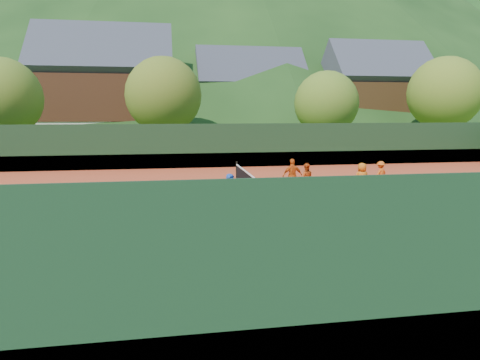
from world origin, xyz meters
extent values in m
plane|color=#305119|center=(0.00, 0.00, 0.00)|extent=(400.00, 400.00, 0.00)
cube|color=#BD3E1E|center=(0.00, 0.00, 0.01)|extent=(40.00, 24.00, 0.02)
cone|color=#153613|center=(90.00, 150.00, 47.50)|extent=(260.00, 260.00, 95.00)
imported|color=#18429E|center=(-1.55, -2.46, 0.85)|extent=(0.71, 0.60, 1.65)
imported|color=#CA4612|center=(2.64, 1.90, 0.73)|extent=(0.79, 0.67, 1.43)
imported|color=#DB5913|center=(2.04, 2.07, 0.84)|extent=(0.96, 0.41, 1.63)
imported|color=orange|center=(5.03, 1.05, 0.77)|extent=(0.74, 0.48, 1.50)
imported|color=#DE5813|center=(7.09, 3.21, 0.66)|extent=(0.96, 0.78, 1.29)
sphere|color=#CED924|center=(2.99, -6.04, 0.05)|extent=(0.07, 0.07, 0.07)
sphere|color=#CED924|center=(-6.68, -6.53, 0.05)|extent=(0.07, 0.07, 0.07)
sphere|color=#CED924|center=(1.78, -5.17, 0.05)|extent=(0.07, 0.07, 0.07)
sphere|color=#CED924|center=(-7.87, -4.65, 0.05)|extent=(0.07, 0.07, 0.07)
sphere|color=#CED924|center=(-3.14, -7.47, 0.05)|extent=(0.07, 0.07, 0.07)
sphere|color=#CED924|center=(-3.39, -9.28, 0.05)|extent=(0.07, 0.07, 0.07)
sphere|color=#CED924|center=(-4.40, -3.34, 0.05)|extent=(0.07, 0.07, 0.07)
sphere|color=#CED924|center=(3.30, -2.74, 0.05)|extent=(0.07, 0.07, 0.07)
sphere|color=#CED924|center=(3.04, -2.29, 0.05)|extent=(0.07, 0.07, 0.07)
sphere|color=#CED924|center=(-0.33, -4.52, 0.05)|extent=(0.07, 0.07, 0.07)
sphere|color=#CED924|center=(-4.04, -9.21, 0.05)|extent=(0.07, 0.07, 0.07)
sphere|color=#CED924|center=(-2.73, -1.38, 0.05)|extent=(0.07, 0.07, 0.07)
sphere|color=#CED924|center=(-4.87, -9.06, 0.05)|extent=(0.07, 0.07, 0.07)
sphere|color=#CED924|center=(-6.58, -6.25, 0.05)|extent=(0.07, 0.07, 0.07)
sphere|color=#CED924|center=(5.84, -3.26, 0.05)|extent=(0.07, 0.07, 0.07)
sphere|color=#CED924|center=(-4.74, -1.68, 0.05)|extent=(0.07, 0.07, 0.07)
sphere|color=#CED924|center=(-4.08, -9.39, 0.05)|extent=(0.07, 0.07, 0.07)
sphere|color=#CED924|center=(-2.08, -1.76, 0.05)|extent=(0.07, 0.07, 0.07)
sphere|color=#CED924|center=(-9.21, -1.10, 0.05)|extent=(0.07, 0.07, 0.07)
sphere|color=#CED924|center=(-0.83, -7.21, 0.05)|extent=(0.07, 0.07, 0.07)
cube|color=silver|center=(0.00, -5.49, 0.02)|extent=(23.77, 0.06, 0.00)
cube|color=white|center=(0.00, 5.49, 0.02)|extent=(23.77, 0.06, 0.00)
cube|color=white|center=(0.00, -4.12, 0.02)|extent=(23.77, 0.06, 0.00)
cube|color=silver|center=(0.00, 4.12, 0.02)|extent=(23.77, 0.06, 0.00)
cube|color=white|center=(-6.40, 0.00, 0.02)|extent=(0.06, 8.23, 0.00)
cube|color=white|center=(6.40, 0.00, 0.02)|extent=(0.06, 8.23, 0.00)
cube|color=silver|center=(0.00, 0.00, 0.02)|extent=(12.80, 0.06, 0.00)
cube|color=white|center=(0.00, 0.00, 0.02)|extent=(0.06, 10.97, 0.00)
cube|color=black|center=(0.00, 0.00, 0.47)|extent=(0.03, 11.97, 0.90)
cube|color=white|center=(0.00, 0.00, 0.94)|extent=(0.05, 11.97, 0.06)
cylinder|color=black|center=(0.00, -5.99, 0.57)|extent=(0.10, 0.10, 1.10)
cylinder|color=black|center=(0.00, 5.99, 0.57)|extent=(0.10, 0.10, 1.10)
cube|color=black|center=(0.00, 12.00, 1.52)|extent=(40.00, 0.05, 3.00)
cube|color=#195924|center=(0.00, 12.00, 0.52)|extent=(40.40, 0.05, 1.00)
cube|color=black|center=(0.00, -12.00, 1.52)|extent=(40.00, 0.05, 3.00)
cube|color=#185623|center=(0.00, -12.00, 0.52)|extent=(40.40, 0.05, 1.00)
cylinder|color=black|center=(-7.82, -5.16, 0.30)|extent=(0.02, 0.02, 0.55)
cylinder|color=black|center=(-8.37, -4.61, 0.30)|extent=(0.02, 0.02, 0.55)
cylinder|color=black|center=(-7.82, -4.61, 0.30)|extent=(0.02, 0.02, 0.55)
cube|color=black|center=(-8.09, -4.89, 0.57)|extent=(0.55, 0.55, 0.02)
cube|color=black|center=(-8.09, -5.16, 0.80)|extent=(0.55, 0.02, 0.45)
cube|color=black|center=(-8.09, -4.61, 0.80)|extent=(0.55, 0.02, 0.45)
cube|color=black|center=(-7.82, -4.89, 0.80)|extent=(0.02, 0.55, 0.45)
sphere|color=#CCE526|center=(-8.30, -4.82, 0.99)|extent=(0.07, 0.07, 0.07)
sphere|color=#CCE526|center=(-8.30, -4.68, 0.99)|extent=(0.07, 0.07, 0.07)
sphere|color=#CCE526|center=(-8.16, -5.09, 0.99)|extent=(0.07, 0.07, 0.07)
sphere|color=#CCE526|center=(-8.16, -4.95, 0.99)|extent=(0.07, 0.07, 0.07)
sphere|color=#CCE526|center=(-8.16, -4.82, 0.99)|extent=(0.07, 0.07, 0.07)
sphere|color=#CCE526|center=(-8.16, -4.68, 0.99)|extent=(0.07, 0.07, 0.07)
sphere|color=#CCE526|center=(-8.02, -5.09, 0.99)|extent=(0.07, 0.07, 0.07)
sphere|color=#CCE526|center=(-8.02, -4.95, 0.99)|extent=(0.07, 0.07, 0.07)
sphere|color=#CCE526|center=(-8.02, -4.82, 0.99)|extent=(0.07, 0.07, 0.07)
sphere|color=#CCE526|center=(-8.02, -4.68, 0.99)|extent=(0.07, 0.07, 0.07)
sphere|color=#CCE526|center=(-7.89, -5.09, 0.99)|extent=(0.07, 0.07, 0.07)
sphere|color=#CCE526|center=(-7.89, -4.95, 0.99)|extent=(0.07, 0.07, 0.07)
sphere|color=#CCE526|center=(-7.89, -4.82, 0.99)|extent=(0.07, 0.07, 0.07)
sphere|color=#CCE526|center=(-7.89, -4.68, 0.99)|extent=(0.07, 0.07, 0.07)
cube|color=beige|center=(-10.00, 30.00, 1.44)|extent=(12.00, 9.00, 2.88)
cube|color=#3A1D10|center=(-10.00, 30.00, 5.12)|extent=(12.24, 9.18, 4.48)
cube|color=#404048|center=(-10.00, 30.00, 7.96)|extent=(13.80, 9.93, 9.93)
cube|color=beige|center=(6.00, 34.00, 1.26)|extent=(11.00, 8.00, 2.52)
cube|color=#371D0F|center=(6.00, 34.00, 4.48)|extent=(11.22, 8.16, 3.92)
cube|color=#3F3E46|center=(6.00, 34.00, 7.04)|extent=(12.65, 8.82, 8.82)
cube|color=beige|center=(20.00, 30.00, 1.35)|extent=(10.00, 8.00, 2.70)
cube|color=#38200F|center=(20.00, 30.00, 4.80)|extent=(10.20, 8.16, 4.20)
cube|color=#42424A|center=(20.00, 30.00, 7.50)|extent=(11.50, 8.82, 8.82)
cylinder|color=#422B1A|center=(-16.00, 18.00, 1.35)|extent=(0.36, 0.36, 2.70)
sphere|color=#486E1D|center=(-16.00, 18.00, 4.88)|extent=(6.00, 6.00, 6.00)
cylinder|color=#41271A|center=(-4.00, 20.00, 1.44)|extent=(0.36, 0.36, 2.88)
sphere|color=#4B691C|center=(-4.00, 20.00, 5.20)|extent=(6.40, 6.40, 6.40)
cylinder|color=#432A1A|center=(10.00, 19.00, 1.26)|extent=(0.36, 0.36, 2.52)
sphere|color=#44701D|center=(10.00, 19.00, 4.55)|extent=(5.60, 5.60, 5.60)
cylinder|color=#3C2518|center=(22.00, 20.00, 1.53)|extent=(0.36, 0.36, 3.06)
sphere|color=#4E741E|center=(22.00, 20.00, 5.53)|extent=(6.80, 6.80, 6.80)
camera|label=1|loc=(-3.68, -17.13, 3.84)|focal=32.00mm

